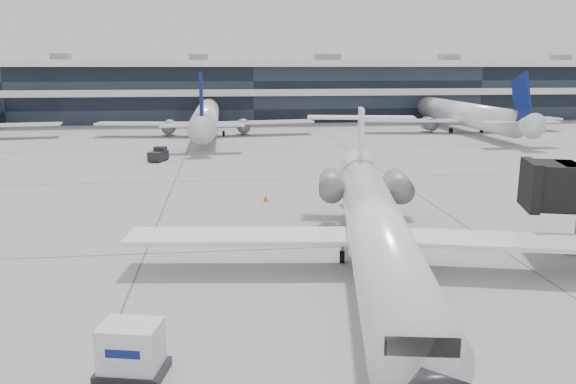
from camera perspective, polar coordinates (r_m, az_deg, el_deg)
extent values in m
plane|color=gray|center=(32.41, 3.56, -5.64)|extent=(220.00, 220.00, 0.00)
cube|color=black|center=(112.53, -3.82, 10.05)|extent=(170.00, 22.00, 10.00)
cylinder|color=white|center=(27.47, 9.03, -3.90)|extent=(7.20, 25.25, 2.83)
cone|color=white|center=(41.23, 7.23, 2.18)|extent=(3.23, 3.77, 2.69)
cube|color=white|center=(28.85, -4.84, -4.50)|extent=(11.75, 3.94, 0.23)
cube|color=white|center=(30.10, 21.85, -4.67)|extent=(11.84, 5.45, 0.23)
cylinder|color=slate|center=(35.58, 4.42, 0.73)|extent=(2.17, 3.78, 1.57)
cylinder|color=slate|center=(35.89, 11.13, 0.63)|extent=(2.17, 3.78, 1.57)
cube|color=white|center=(40.27, 7.37, 5.09)|extent=(0.77, 2.73, 4.71)
cube|color=white|center=(40.50, 7.40, 7.52)|extent=(7.72, 2.97, 0.17)
cylinder|color=black|center=(19.22, 11.68, -18.57)|extent=(0.29, 0.61, 0.59)
cylinder|color=black|center=(29.99, 5.52, -6.53)|extent=(0.37, 0.70, 0.67)
cylinder|color=black|center=(30.27, 11.51, -6.55)|extent=(0.37, 0.70, 0.67)
cube|color=black|center=(34.10, 25.42, 0.60)|extent=(3.03, 3.40, 2.51)
cube|color=black|center=(17.60, 12.15, -18.47)|extent=(1.13, 0.93, 0.51)
cube|color=black|center=(20.50, -15.49, -17.05)|extent=(2.52, 2.08, 0.27)
cube|color=silver|center=(20.07, -15.65, -14.79)|extent=(2.20, 1.83, 1.55)
cone|color=orange|center=(43.07, -2.30, -0.60)|extent=(0.36, 0.36, 0.56)
cube|color=orange|center=(43.14, -2.29, -0.94)|extent=(0.48, 0.48, 0.03)
cube|color=black|center=(62.90, -13.05, 3.61)|extent=(2.18, 2.72, 0.97)
cube|color=black|center=(63.28, -12.85, 4.27)|extent=(1.46, 1.34, 0.54)
cylinder|color=black|center=(63.98, -13.14, 3.43)|extent=(0.36, 0.51, 0.47)
cylinder|color=black|center=(63.43, -12.20, 3.40)|extent=(0.36, 0.51, 0.47)
cylinder|color=black|center=(62.49, -13.88, 3.18)|extent=(0.36, 0.51, 0.47)
cylinder|color=black|center=(61.93, -12.92, 3.14)|extent=(0.36, 0.51, 0.47)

